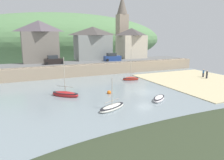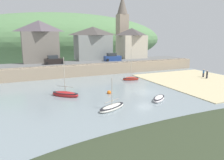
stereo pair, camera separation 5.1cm
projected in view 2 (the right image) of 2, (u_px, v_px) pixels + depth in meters
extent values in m
cube|color=gray|center=(145.00, 92.00, 34.21)|extent=(48.00, 40.00, 0.06)
cube|color=#C3B488|center=(202.00, 81.00, 41.60)|extent=(18.00, 22.00, 0.10)
cube|color=tan|center=(104.00, 69.00, 49.12)|extent=(48.00, 2.40, 2.40)
cube|color=#606060|center=(98.00, 62.00, 52.19)|extent=(48.00, 9.00, 0.10)
ellipsoid|color=#547D4C|center=(63.00, 40.00, 81.64)|extent=(80.00, 44.00, 19.28)
cube|color=slate|center=(40.00, 47.00, 50.44)|extent=(7.94, 4.90, 7.01)
pyramid|color=#51484F|center=(39.00, 26.00, 49.45)|extent=(8.24, 5.20, 2.50)
cube|color=gray|center=(93.00, 47.00, 55.71)|extent=(8.93, 4.79, 6.18)
pyramid|color=#433E3B|center=(93.00, 31.00, 54.86)|extent=(9.23, 5.09, 2.09)
cube|color=beige|center=(131.00, 47.00, 60.20)|extent=(6.86, 5.82, 6.10)
pyramid|color=#443E3D|center=(132.00, 32.00, 59.37)|extent=(7.16, 6.12, 1.95)
cube|color=gray|center=(122.00, 36.00, 62.81)|extent=(2.80, 2.80, 11.87)
cone|color=#665B51|center=(122.00, 4.00, 61.02)|extent=(3.00, 3.00, 5.39)
ellipsoid|color=#A91F21|center=(65.00, 94.00, 31.77)|extent=(4.01, 3.90, 0.93)
ellipsoid|color=black|center=(65.00, 93.00, 31.71)|extent=(3.93, 3.82, 0.12)
cylinder|color=#B2A893|center=(64.00, 74.00, 31.15)|extent=(0.09, 0.09, 5.02)
cylinder|color=gray|center=(65.00, 86.00, 31.52)|extent=(2.00, 1.90, 0.07)
ellipsoid|color=silver|center=(112.00, 108.00, 26.29)|extent=(4.36, 3.07, 0.68)
ellipsoid|color=black|center=(112.00, 106.00, 26.25)|extent=(4.28, 3.01, 0.12)
cylinder|color=#B2A893|center=(112.00, 92.00, 25.87)|extent=(0.09, 0.09, 3.33)
cylinder|color=gray|center=(112.00, 101.00, 26.11)|extent=(2.35, 1.19, 0.07)
ellipsoid|color=white|center=(159.00, 99.00, 29.82)|extent=(3.38, 3.07, 0.74)
ellipsoid|color=black|center=(159.00, 97.00, 29.77)|extent=(3.31, 3.00, 0.12)
ellipsoid|color=#A5271A|center=(131.00, 79.00, 42.78)|extent=(3.33, 1.72, 0.86)
ellipsoid|color=black|center=(131.00, 78.00, 42.73)|extent=(3.26, 1.69, 0.12)
cylinder|color=#B2A893|center=(131.00, 63.00, 42.13)|extent=(0.09, 0.09, 5.42)
cylinder|color=gray|center=(131.00, 73.00, 42.53)|extent=(1.59, 0.44, 0.07)
cube|color=black|center=(54.00, 61.00, 47.92)|extent=(4.14, 1.79, 1.20)
cube|color=#282D33|center=(53.00, 57.00, 47.62)|extent=(2.13, 1.54, 0.80)
cylinder|color=black|center=(61.00, 62.00, 49.35)|extent=(0.64, 0.22, 0.64)
cylinder|color=black|center=(62.00, 63.00, 47.92)|extent=(0.64, 0.22, 0.64)
cylinder|color=black|center=(46.00, 62.00, 48.02)|extent=(0.64, 0.22, 0.64)
cylinder|color=black|center=(47.00, 63.00, 46.60)|extent=(0.64, 0.22, 0.64)
cube|color=navy|center=(113.00, 58.00, 53.58)|extent=(4.20, 1.95, 1.20)
cube|color=#282D33|center=(112.00, 55.00, 53.28)|extent=(2.19, 1.63, 0.80)
cylinder|color=black|center=(117.00, 59.00, 55.02)|extent=(0.64, 0.22, 0.64)
cylinder|color=black|center=(120.00, 59.00, 53.59)|extent=(0.64, 0.22, 0.64)
cylinder|color=black|center=(105.00, 59.00, 53.69)|extent=(0.64, 0.22, 0.64)
cylinder|color=black|center=(108.00, 60.00, 52.26)|extent=(0.64, 0.22, 0.64)
cube|color=#282833|center=(203.00, 75.00, 45.27)|extent=(0.28, 0.20, 0.82)
cylinder|color=#23569E|center=(204.00, 72.00, 45.13)|extent=(0.34, 0.34, 0.58)
sphere|color=#D1A889|center=(204.00, 70.00, 45.05)|extent=(0.22, 0.22, 0.22)
cube|color=#282833|center=(207.00, 76.00, 43.86)|extent=(0.28, 0.20, 0.82)
cylinder|color=black|center=(207.00, 73.00, 43.72)|extent=(0.34, 0.34, 0.58)
sphere|color=#D1A889|center=(207.00, 71.00, 43.63)|extent=(0.22, 0.22, 0.22)
sphere|color=orange|center=(109.00, 92.00, 33.09)|extent=(0.63, 0.63, 0.63)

